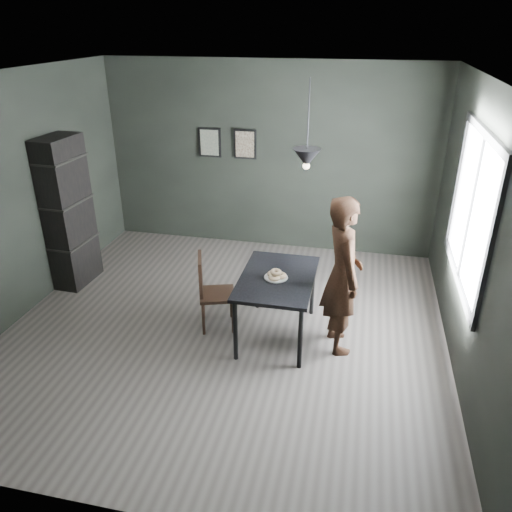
% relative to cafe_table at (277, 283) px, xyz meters
% --- Properties ---
extents(ground, '(5.00, 5.00, 0.00)m').
position_rel_cafe_table_xyz_m(ground, '(-0.60, 0.00, -0.67)').
color(ground, '#3A3632').
rests_on(ground, ground).
extents(back_wall, '(5.00, 0.10, 2.80)m').
position_rel_cafe_table_xyz_m(back_wall, '(-0.60, 2.50, 0.73)').
color(back_wall, black).
rests_on(back_wall, ground).
extents(ceiling, '(5.00, 5.00, 0.02)m').
position_rel_cafe_table_xyz_m(ceiling, '(-0.60, 0.00, 2.13)').
color(ceiling, silver).
rests_on(ceiling, ground).
extents(window_assembly, '(0.04, 1.96, 1.56)m').
position_rel_cafe_table_xyz_m(window_assembly, '(1.87, 0.20, 0.93)').
color(window_assembly, white).
rests_on(window_assembly, ground).
extents(cafe_table, '(0.80, 1.20, 0.75)m').
position_rel_cafe_table_xyz_m(cafe_table, '(0.00, 0.00, 0.00)').
color(cafe_table, black).
rests_on(cafe_table, ground).
extents(white_plate, '(0.23, 0.23, 0.01)m').
position_rel_cafe_table_xyz_m(white_plate, '(-0.01, -0.05, 0.08)').
color(white_plate, silver).
rests_on(white_plate, cafe_table).
extents(donut_pile, '(0.21, 0.21, 0.10)m').
position_rel_cafe_table_xyz_m(donut_pile, '(-0.01, -0.05, 0.12)').
color(donut_pile, '#F7E4C0').
rests_on(donut_pile, white_plate).
extents(woman, '(0.60, 0.73, 1.74)m').
position_rel_cafe_table_xyz_m(woman, '(0.70, -0.05, 0.20)').
color(woman, black).
rests_on(woman, ground).
extents(wood_chair, '(0.50, 0.50, 0.91)m').
position_rel_cafe_table_xyz_m(wood_chair, '(-0.78, 0.01, -0.15)').
color(wood_chair, black).
rests_on(wood_chair, ground).
extents(shelf_unit, '(0.41, 0.68, 1.99)m').
position_rel_cafe_table_xyz_m(shelf_unit, '(-2.92, 0.70, 0.32)').
color(shelf_unit, black).
rests_on(shelf_unit, ground).
extents(pendant_lamp, '(0.28, 0.28, 0.86)m').
position_rel_cafe_table_xyz_m(pendant_lamp, '(0.25, 0.10, 1.38)').
color(pendant_lamp, black).
rests_on(pendant_lamp, ground).
extents(framed_print_left, '(0.34, 0.04, 0.44)m').
position_rel_cafe_table_xyz_m(framed_print_left, '(-1.50, 2.47, 0.93)').
color(framed_print_left, black).
rests_on(framed_print_left, ground).
extents(framed_print_right, '(0.34, 0.04, 0.44)m').
position_rel_cafe_table_xyz_m(framed_print_right, '(-0.95, 2.47, 0.93)').
color(framed_print_right, black).
rests_on(framed_print_right, ground).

